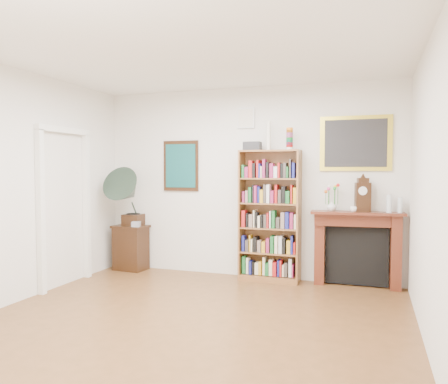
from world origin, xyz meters
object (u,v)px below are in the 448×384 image
Objects in this scene: mantel_clock at (363,196)px; bottle_right at (400,205)px; gramophone at (128,193)px; teacup at (354,209)px; cd_stack at (136,224)px; bookshelf at (270,208)px; side_cabinet at (131,248)px; bottle_left at (389,204)px; flower_vase at (332,206)px; fireplace at (357,243)px.

mantel_clock reaches higher than bottle_right.
gramophone is 3.38m from teacup.
bookshelf is at bearing 3.84° from cd_stack.
cd_stack reaches higher than side_cabinet.
bottle_left is (3.82, 0.17, -0.08)m from gramophone.
flower_vase reaches higher than side_cabinet.
flower_vase is at bearing 1.15° from gramophone.
bookshelf reaches higher than bottle_right.
mantel_clock is 1.89× the size of bottle_left.
bottle_left is (0.33, 0.01, -0.10)m from mantel_clock.
bottle_left is at bearing -10.73° from fireplace.
gramophone reaches higher than cd_stack.
side_cabinet is at bearing -178.65° from bottle_right.
fireplace is 0.48m from teacup.
fireplace is at bearing 3.88° from cd_stack.
fireplace is 0.75m from bottle_right.
side_cabinet is 2.95× the size of bottle_left.
fireplace is at bearing 9.85° from flower_vase.
teacup is at bearing -7.94° from flower_vase.
side_cabinet is 5.14× the size of flower_vase.
bottle_left is (0.73, 0.01, 0.05)m from flower_vase.
bottle_left is at bearing 5.64° from side_cabinet.
fireplace is at bearing 177.51° from bottle_right.
bottle_left is (0.44, 0.05, 0.08)m from teacup.
bookshelf is at bearing 179.18° from teacup.
gramophone is 7.72× the size of cd_stack.
teacup is at bearing -0.13° from bookshelf.
bottle_right is at bearing 7.42° from teacup.
bookshelf is 21.96× the size of teacup.
teacup is (1.15, -0.02, 0.02)m from bookshelf.
mantel_clock reaches higher than side_cabinet.
mantel_clock is 2.27× the size of bottle_right.
bookshelf reaches higher than gramophone.
teacup is 0.45m from bottle_left.
teacup reaches higher than fireplace.
bottle_left is at bearing 6.84° from teacup.
bottle_right reaches higher than cd_stack.
cd_stack is at bearing -177.82° from teacup.
cd_stack is (-2.08, -0.14, -0.30)m from bookshelf.
gramophone is 0.50m from cd_stack.
mantel_clock is at bearing 2.06° from bookshelf.
gramophone reaches higher than fireplace.
fireplace is 5.15× the size of bottle_left.
mantel_clock is 3.30× the size of flower_vase.
gramophone is at bearing 165.62° from mantel_clock.
mantel_clock reaches higher than bottle_left.
teacup is 0.41× the size of bottle_left.
bottle_right reaches higher than side_cabinet.
gramophone is 3.49m from mantel_clock.
bookshelf is 0.86m from flower_vase.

